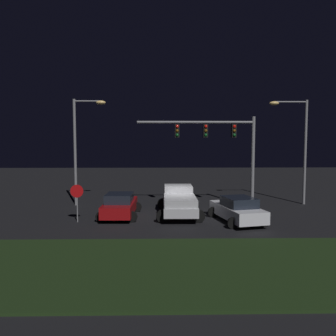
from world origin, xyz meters
TOP-DOWN VIEW (x-y plane):
  - ground_plane at (0.00, 0.00)m, footprint 80.00×80.00m
  - grass_median at (0.00, -9.04)m, footprint 23.57×7.08m
  - pickup_truck at (0.06, 0.26)m, footprint 2.86×5.40m
  - car_sedan at (-3.70, -0.18)m, footprint 2.55×4.44m
  - car_sedan_far at (3.42, -1.71)m, footprint 3.10×4.69m
  - traffic_signal_gantry at (2.99, 2.58)m, footprint 8.32×0.56m
  - street_lamp_left at (-6.98, 3.88)m, footprint 2.40×0.44m
  - street_lamp_right at (9.12, 3.96)m, footprint 2.88×0.44m
  - stop_sign at (-6.04, -1.58)m, footprint 0.76×0.08m

SIDE VIEW (x-z plane):
  - ground_plane at x=0.00m, z-range 0.00..0.00m
  - grass_median at x=0.00m, z-range 0.00..0.10m
  - car_sedan at x=-3.70m, z-range -0.02..1.49m
  - car_sedan_far at x=3.42m, z-range -0.02..1.49m
  - pickup_truck at x=0.06m, z-range 0.10..1.90m
  - stop_sign at x=-6.04m, z-range 0.45..2.68m
  - traffic_signal_gantry at x=2.99m, z-range 1.65..8.15m
  - street_lamp_left at x=-6.98m, z-range 1.03..8.87m
  - street_lamp_right at x=9.12m, z-range 1.07..8.89m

